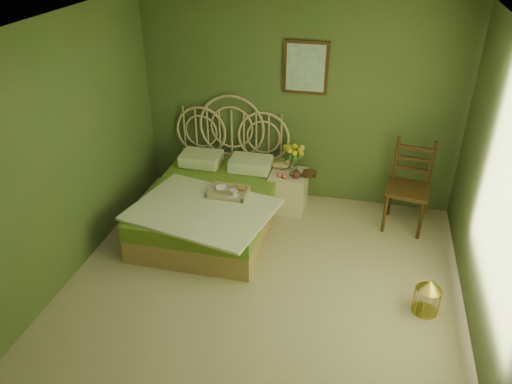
% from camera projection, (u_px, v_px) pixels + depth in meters
% --- Properties ---
extents(floor, '(4.50, 4.50, 0.00)m').
position_uv_depth(floor, '(256.00, 303.00, 4.94)').
color(floor, tan).
rests_on(floor, ground).
extents(ceiling, '(4.50, 4.50, 0.00)m').
position_uv_depth(ceiling, '(257.00, 34.00, 3.65)').
color(ceiling, silver).
rests_on(ceiling, wall_back).
extents(wall_back, '(4.00, 0.00, 4.00)m').
position_uv_depth(wall_back, '(298.00, 103.00, 6.20)').
color(wall_back, '#546434').
rests_on(wall_back, floor).
extents(wall_left, '(0.00, 4.50, 4.50)m').
position_uv_depth(wall_left, '(50.00, 165.00, 4.70)').
color(wall_left, '#546434').
rests_on(wall_left, floor).
extents(wall_right, '(0.00, 4.50, 4.50)m').
position_uv_depth(wall_right, '(505.00, 217.00, 3.89)').
color(wall_right, '#546434').
rests_on(wall_right, floor).
extents(wall_art, '(0.54, 0.04, 0.64)m').
position_uv_depth(wall_art, '(306.00, 68.00, 5.94)').
color(wall_art, '#39230F').
rests_on(wall_art, wall_back).
extents(bed, '(1.70, 2.15, 1.33)m').
position_uv_depth(bed, '(212.00, 202.00, 6.06)').
color(bed, tan).
rests_on(bed, floor).
extents(nightstand, '(0.46, 0.47, 0.93)m').
position_uv_depth(nightstand, '(289.00, 184.00, 6.36)').
color(nightstand, beige).
rests_on(nightstand, floor).
extents(chair, '(0.55, 0.55, 1.08)m').
position_uv_depth(chair, '(409.00, 180.00, 5.92)').
color(chair, '#39230F').
rests_on(chair, floor).
extents(birdcage, '(0.24, 0.24, 0.37)m').
position_uv_depth(birdcage, '(427.00, 297.00, 4.75)').
color(birdcage, gold).
rests_on(birdcage, floor).
extents(book_lower, '(0.18, 0.23, 0.02)m').
position_uv_depth(book_lower, '(303.00, 173.00, 6.25)').
color(book_lower, '#381E0F').
rests_on(book_lower, nightstand).
extents(book_upper, '(0.21, 0.25, 0.02)m').
position_uv_depth(book_upper, '(303.00, 172.00, 6.24)').
color(book_upper, '#472819').
rests_on(book_upper, nightstand).
extents(cereal_bowl, '(0.18, 0.18, 0.03)m').
position_uv_depth(cereal_bowl, '(222.00, 189.00, 5.87)').
color(cereal_bowl, white).
rests_on(cereal_bowl, bed).
extents(coffee_cup, '(0.10, 0.10, 0.08)m').
position_uv_depth(coffee_cup, '(234.00, 193.00, 5.73)').
color(coffee_cup, white).
rests_on(coffee_cup, bed).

